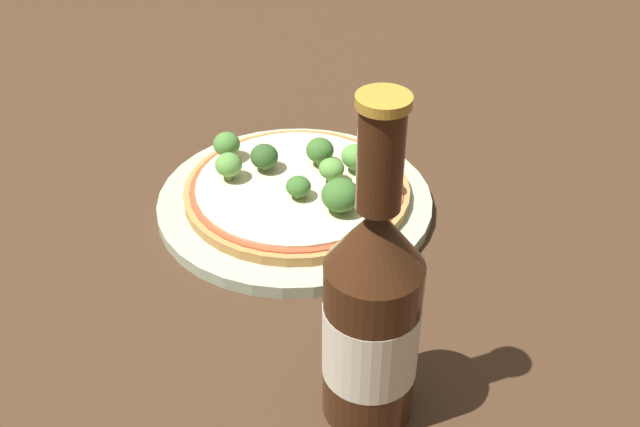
# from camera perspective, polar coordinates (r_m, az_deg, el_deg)

# --- Properties ---
(ground_plane) EXTENTS (3.00, 3.00, 0.00)m
(ground_plane) POSITION_cam_1_polar(r_m,az_deg,el_deg) (0.73, -3.08, 1.03)
(ground_plane) COLOR #3D2819
(plate) EXTENTS (0.26, 0.26, 0.01)m
(plate) POSITION_cam_1_polar(r_m,az_deg,el_deg) (0.72, -1.91, 0.90)
(plate) COLOR #A3B293
(plate) RESTS_ON ground_plane
(pizza) EXTENTS (0.21, 0.21, 0.01)m
(pizza) POSITION_cam_1_polar(r_m,az_deg,el_deg) (0.71, -1.77, 1.89)
(pizza) COLOR #B77F42
(pizza) RESTS_ON plate
(broccoli_floret_0) EXTENTS (0.02, 0.02, 0.03)m
(broccoli_floret_0) POSITION_cam_1_polar(r_m,az_deg,el_deg) (0.69, 5.01, 2.93)
(broccoli_floret_0) COLOR #6B8E51
(broccoli_floret_0) RESTS_ON pizza
(broccoli_floret_1) EXTENTS (0.03, 0.03, 0.03)m
(broccoli_floret_1) POSITION_cam_1_polar(r_m,az_deg,el_deg) (0.72, 0.13, 4.70)
(broccoli_floret_1) COLOR #6B8E51
(broccoli_floret_1) RESTS_ON pizza
(broccoli_floret_2) EXTENTS (0.03, 0.03, 0.03)m
(broccoli_floret_2) POSITION_cam_1_polar(r_m,az_deg,el_deg) (0.66, 1.57, 1.40)
(broccoli_floret_2) COLOR #6B8E51
(broccoli_floret_2) RESTS_ON pizza
(broccoli_floret_3) EXTENTS (0.03, 0.03, 0.03)m
(broccoli_floret_3) POSITION_cam_1_polar(r_m,az_deg,el_deg) (0.72, 2.70, 4.35)
(broccoli_floret_3) COLOR #6B8E51
(broccoli_floret_3) RESTS_ON pizza
(broccoli_floret_4) EXTENTS (0.03, 0.03, 0.03)m
(broccoli_floret_4) POSITION_cam_1_polar(r_m,az_deg,el_deg) (0.72, -4.27, 4.35)
(broccoli_floret_4) COLOR #6B8E51
(broccoli_floret_4) RESTS_ON pizza
(broccoli_floret_5) EXTENTS (0.02, 0.02, 0.02)m
(broccoli_floret_5) POSITION_cam_1_polar(r_m,az_deg,el_deg) (0.68, -1.62, 2.07)
(broccoli_floret_5) COLOR #6B8E51
(broccoli_floret_5) RESTS_ON pizza
(broccoli_floret_6) EXTENTS (0.03, 0.03, 0.03)m
(broccoli_floret_6) POSITION_cam_1_polar(r_m,az_deg,el_deg) (0.71, -6.97, 3.69)
(broccoli_floret_6) COLOR #6B8E51
(broccoli_floret_6) RESTS_ON pizza
(broccoli_floret_7) EXTENTS (0.02, 0.02, 0.03)m
(broccoli_floret_7) POSITION_cam_1_polar(r_m,az_deg,el_deg) (0.70, 0.88, 3.41)
(broccoli_floret_7) COLOR #6B8E51
(broccoli_floret_7) RESTS_ON pizza
(broccoli_floret_8) EXTENTS (0.03, 0.03, 0.03)m
(broccoli_floret_8) POSITION_cam_1_polar(r_m,az_deg,el_deg) (0.74, -7.12, 5.25)
(broccoli_floret_8) COLOR #6B8E51
(broccoli_floret_8) RESTS_ON pizza
(beer_bottle) EXTENTS (0.06, 0.06, 0.24)m
(beer_bottle) POSITION_cam_1_polar(r_m,az_deg,el_deg) (0.48, 3.97, -7.71)
(beer_bottle) COLOR #381E0F
(beer_bottle) RESTS_ON ground_plane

